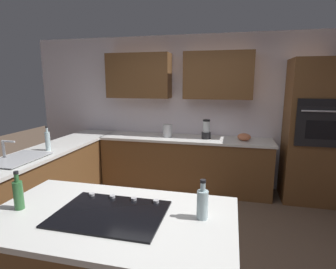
% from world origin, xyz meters
% --- Properties ---
extents(ground_plane, '(14.00, 14.00, 0.00)m').
position_xyz_m(ground_plane, '(0.00, 0.00, 0.00)').
color(ground_plane, brown).
extents(wall_back, '(6.00, 0.44, 2.60)m').
position_xyz_m(wall_back, '(0.07, -2.04, 1.46)').
color(wall_back, silver).
rests_on(wall_back, ground).
extents(lower_cabinets_back, '(2.80, 0.60, 0.86)m').
position_xyz_m(lower_cabinets_back, '(0.10, -1.72, 0.43)').
color(lower_cabinets_back, brown).
rests_on(lower_cabinets_back, ground).
extents(countertop_back, '(2.84, 0.64, 0.04)m').
position_xyz_m(countertop_back, '(0.10, -1.72, 0.88)').
color(countertop_back, silver).
rests_on(countertop_back, lower_cabinets_back).
extents(lower_cabinets_side, '(0.60, 2.90, 0.86)m').
position_xyz_m(lower_cabinets_side, '(1.82, -0.55, 0.43)').
color(lower_cabinets_side, brown).
rests_on(lower_cabinets_side, ground).
extents(countertop_side, '(0.64, 2.94, 0.04)m').
position_xyz_m(countertop_side, '(1.82, -0.55, 0.88)').
color(countertop_side, silver).
rests_on(countertop_side, lower_cabinets_side).
extents(island_top, '(1.75, 0.99, 0.04)m').
position_xyz_m(island_top, '(0.16, 1.02, 0.88)').
color(island_top, silver).
rests_on(island_top, island_base).
extents(wall_oven, '(0.80, 0.66, 2.15)m').
position_xyz_m(wall_oven, '(-1.85, -1.72, 1.08)').
color(wall_oven, brown).
rests_on(wall_oven, ground).
extents(sink_unit, '(0.46, 0.70, 0.23)m').
position_xyz_m(sink_unit, '(1.83, 0.03, 0.92)').
color(sink_unit, '#515456').
rests_on(sink_unit, countertop_side).
extents(cooktop, '(0.76, 0.56, 0.03)m').
position_xyz_m(cooktop, '(0.16, 1.01, 0.91)').
color(cooktop, black).
rests_on(cooktop, island_top).
extents(blender, '(0.15, 0.15, 0.32)m').
position_xyz_m(blender, '(-0.25, -1.72, 1.04)').
color(blender, black).
rests_on(blender, countertop_back).
extents(mixing_bowl, '(0.21, 0.21, 0.12)m').
position_xyz_m(mixing_bowl, '(-0.85, -1.72, 0.96)').
color(mixing_bowl, '#CC724C').
rests_on(mixing_bowl, countertop_back).
extents(kettle, '(0.16, 0.16, 0.21)m').
position_xyz_m(kettle, '(0.40, -1.72, 1.01)').
color(kettle, '#B7BABF').
rests_on(kettle, countertop_back).
extents(dish_soap_bottle, '(0.07, 0.07, 0.33)m').
position_xyz_m(dish_soap_bottle, '(1.77, -0.45, 1.04)').
color(dish_soap_bottle, silver).
rests_on(dish_soap_bottle, countertop_side).
extents(oil_bottle, '(0.07, 0.07, 0.29)m').
position_xyz_m(oil_bottle, '(0.85, 1.09, 1.02)').
color(oil_bottle, '#336B38').
rests_on(oil_bottle, island_top).
extents(second_bottle, '(0.08, 0.08, 0.28)m').
position_xyz_m(second_bottle, '(-0.48, 0.92, 1.01)').
color(second_bottle, silver).
rests_on(second_bottle, island_top).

